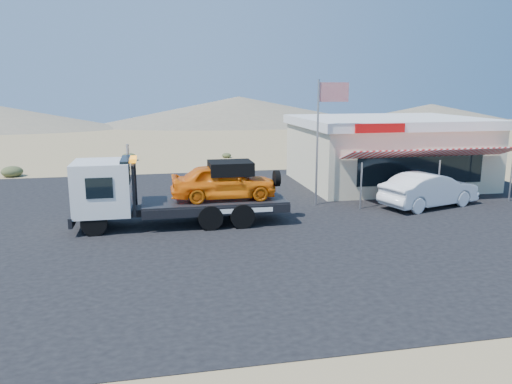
% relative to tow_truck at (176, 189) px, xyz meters
% --- Properties ---
extents(ground, '(120.00, 120.00, 0.00)m').
position_rel_tow_truck_xyz_m(ground, '(2.13, -2.28, -1.55)').
color(ground, '#9D8759').
rests_on(ground, ground).
extents(asphalt_lot, '(32.00, 24.00, 0.02)m').
position_rel_tow_truck_xyz_m(asphalt_lot, '(4.13, 0.72, -1.54)').
color(asphalt_lot, black).
rests_on(asphalt_lot, ground).
extents(tow_truck, '(8.60, 2.55, 2.87)m').
position_rel_tow_truck_xyz_m(tow_truck, '(0.00, 0.00, 0.00)').
color(tow_truck, black).
rests_on(tow_truck, asphalt_lot).
extents(white_sedan, '(5.31, 3.15, 1.65)m').
position_rel_tow_truck_xyz_m(white_sedan, '(12.00, 0.75, -0.70)').
color(white_sedan, silver).
rests_on(white_sedan, asphalt_lot).
extents(jerky_store, '(10.40, 9.97, 3.90)m').
position_rel_tow_truck_xyz_m(jerky_store, '(12.63, 6.70, 0.44)').
color(jerky_store, beige).
rests_on(jerky_store, asphalt_lot).
extents(flagpole, '(1.55, 0.10, 6.00)m').
position_rel_tow_truck_xyz_m(flagpole, '(7.06, 2.22, 2.22)').
color(flagpole, '#99999E').
rests_on(flagpole, asphalt_lot).
extents(distant_hills, '(126.00, 48.00, 4.20)m').
position_rel_tow_truck_xyz_m(distant_hills, '(-7.64, 52.86, 0.34)').
color(distant_hills, '#726B59').
rests_on(distant_hills, ground).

